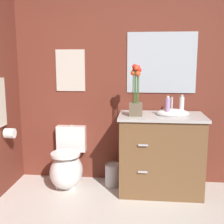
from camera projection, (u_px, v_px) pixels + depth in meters
The scene contains 10 objects.
wall_back at pixel (152, 80), 3.43m from camera, with size 4.49×0.05×2.50m, color maroon.
toilet at pixel (67, 166), 3.41m from camera, with size 0.38×0.59×0.69m.
vanity_cabinet at pixel (161, 153), 3.24m from camera, with size 0.94×0.56×1.07m.
flower_vase at pixel (136, 96), 3.08m from camera, with size 0.14×0.14×0.55m.
soap_bottle at pixel (182, 105), 3.25m from camera, with size 0.05×0.05×0.21m.
lotion_bottle at pixel (168, 107), 3.08m from camera, with size 0.05×0.05×0.22m.
trash_bin at pixel (113, 175), 3.43m from camera, with size 0.18×0.18×0.27m.
wall_poster at pixel (70, 70), 3.48m from camera, with size 0.35×0.01×0.50m, color beige.
wall_mirror at pixel (162, 63), 3.35m from camera, with size 0.80×0.01×0.70m, color #B2BCC6.
toilet_paper_roll at pixel (10, 133), 3.20m from camera, with size 0.11×0.11×0.11m, color white.
Camera 1 is at (0.07, -1.71, 1.48)m, focal length 46.26 mm.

